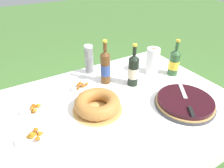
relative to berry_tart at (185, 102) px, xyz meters
name	(u,v)px	position (x,y,z in m)	size (l,w,h in m)	color
garden_table	(122,111)	(-0.36, 0.23, -0.09)	(1.56, 1.22, 0.74)	#A87A47
tablecloth	(122,105)	(-0.36, 0.23, -0.04)	(1.57, 1.23, 0.10)	white
berry_tart	(185,102)	(0.00, 0.00, 0.00)	(0.40, 0.40, 0.06)	#38383D
serving_knife	(187,101)	(-0.02, -0.02, 0.04)	(0.24, 0.32, 0.01)	silver
bundt_cake	(97,104)	(-0.53, 0.27, 0.02)	(0.33, 0.33, 0.10)	tan
cup_stack	(89,60)	(-0.35, 0.75, 0.10)	(0.07, 0.07, 0.25)	white
cider_bottle_green	(174,62)	(0.25, 0.36, 0.09)	(0.09, 0.09, 0.31)	#2D562D
cider_bottle_amber	(105,67)	(-0.31, 0.54, 0.11)	(0.08, 0.08, 0.36)	brown
juice_bottle_red	(133,70)	(-0.14, 0.40, 0.10)	(0.08, 0.08, 0.34)	black
snack_plate_near	(34,108)	(-0.89, 0.48, -0.02)	(0.20, 0.20, 0.06)	white
snack_plate_left	(34,135)	(-0.95, 0.24, -0.02)	(0.22, 0.22, 0.06)	white
snack_plate_right	(83,86)	(-0.50, 0.56, -0.01)	(0.20, 0.20, 0.05)	white
paper_towel_roll	(152,61)	(0.11, 0.48, 0.08)	(0.11, 0.11, 0.23)	white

